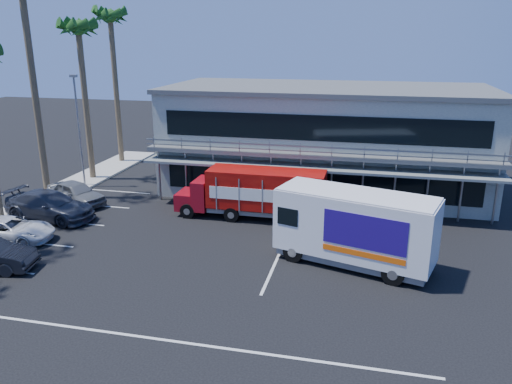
# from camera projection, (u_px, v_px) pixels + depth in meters

# --- Properties ---
(ground) EXTENTS (120.00, 120.00, 0.00)m
(ground) POSITION_uv_depth(u_px,v_px,m) (229.00, 270.00, 23.64)
(ground) COLOR black
(ground) RESTS_ON ground
(building) EXTENTS (22.40, 12.00, 7.30)m
(building) POSITION_uv_depth(u_px,v_px,m) (325.00, 138.00, 35.81)
(building) COLOR gray
(building) RESTS_ON ground
(curb_strip) EXTENTS (3.00, 32.00, 0.16)m
(curb_strip) POSITION_uv_depth(u_px,v_px,m) (32.00, 206.00, 32.41)
(curb_strip) COLOR #A5A399
(curb_strip) RESTS_ON ground
(palm_e) EXTENTS (2.80, 2.80, 12.25)m
(palm_e) POSITION_uv_depth(u_px,v_px,m) (79.00, 37.00, 35.73)
(palm_e) COLOR brown
(palm_e) RESTS_ON ground
(palm_f) EXTENTS (2.80, 2.80, 13.25)m
(palm_f) POSITION_uv_depth(u_px,v_px,m) (111.00, 26.00, 40.67)
(palm_f) COLOR brown
(palm_f) RESTS_ON ground
(light_pole_far) EXTENTS (0.50, 0.25, 8.09)m
(light_pole_far) POSITION_uv_depth(u_px,v_px,m) (79.00, 126.00, 35.57)
(light_pole_far) COLOR gray
(light_pole_far) RESTS_ON ground
(red_truck) EXTENTS (9.07, 2.28, 3.05)m
(red_truck) POSITION_uv_depth(u_px,v_px,m) (256.00, 192.00, 29.97)
(red_truck) COLOR maroon
(red_truck) RESTS_ON ground
(white_van) EXTENTS (7.88, 4.56, 3.64)m
(white_van) POSITION_uv_depth(u_px,v_px,m) (355.00, 227.00, 23.71)
(white_van) COLOR white
(white_van) RESTS_ON ground
(parked_car_c) EXTENTS (4.91, 2.65, 1.31)m
(parked_car_c) POSITION_uv_depth(u_px,v_px,m) (10.00, 230.00, 26.86)
(parked_car_c) COLOR silver
(parked_car_c) RESTS_ON ground
(parked_car_d) EXTENTS (6.04, 3.17, 1.67)m
(parked_car_d) POSITION_uv_depth(u_px,v_px,m) (50.00, 206.00, 30.14)
(parked_car_d) COLOR #2D303C
(parked_car_d) RESTS_ON ground
(parked_car_e) EXTENTS (4.88, 3.40, 1.54)m
(parked_car_e) POSITION_uv_depth(u_px,v_px,m) (76.00, 193.00, 32.78)
(parked_car_e) COLOR slate
(parked_car_e) RESTS_ON ground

